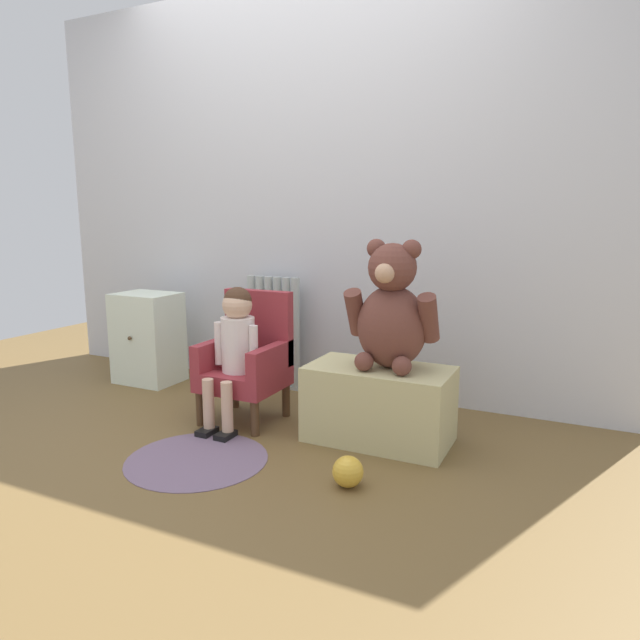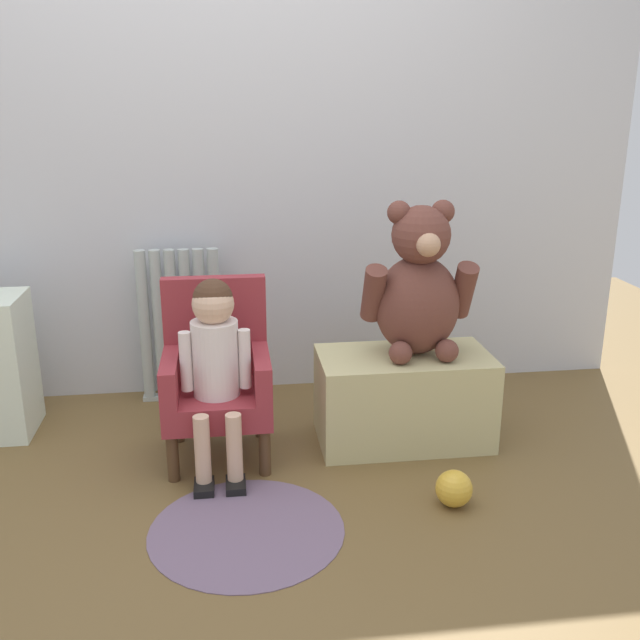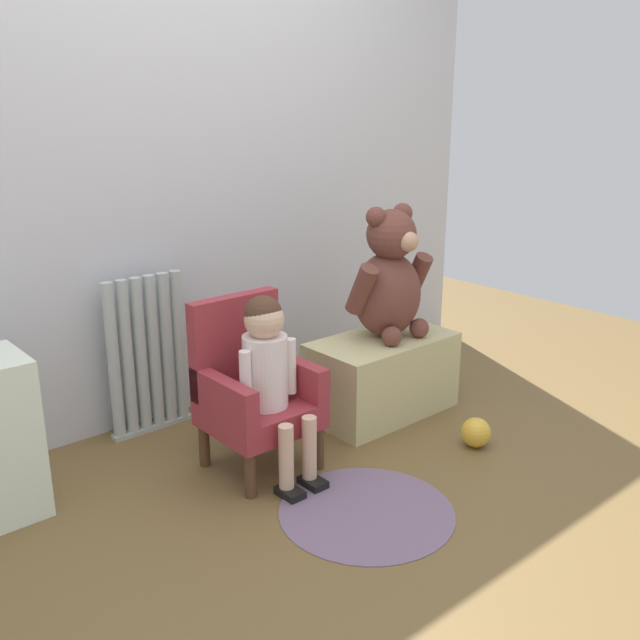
{
  "view_description": "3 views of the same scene",
  "coord_description": "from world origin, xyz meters",
  "px_view_note": "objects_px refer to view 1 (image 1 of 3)",
  "views": [
    {
      "loc": [
        1.58,
        -1.91,
        1.06
      ],
      "look_at": [
        0.39,
        0.56,
        0.56
      ],
      "focal_mm": 32.0,
      "sensor_mm": 36.0,
      "label": 1
    },
    {
      "loc": [
        0.04,
        -1.99,
        1.31
      ],
      "look_at": [
        0.37,
        0.56,
        0.51
      ],
      "focal_mm": 40.0,
      "sensor_mm": 36.0,
      "label": 2
    },
    {
      "loc": [
        -1.5,
        -1.57,
        1.4
      ],
      "look_at": [
        0.3,
        0.51,
        0.54
      ],
      "focal_mm": 40.0,
      "sensor_mm": 36.0,
      "label": 3
    }
  ],
  "objects_px": {
    "radiator": "(274,333)",
    "floor_rug": "(197,459)",
    "small_dresser": "(148,338)",
    "large_teddy_bear": "(392,312)",
    "child_figure": "(235,337)",
    "low_bench": "(379,404)",
    "toy_ball": "(348,472)",
    "child_armchair": "(248,360)"
  },
  "relations": [
    {
      "from": "radiator",
      "to": "floor_rug",
      "type": "relative_size",
      "value": 1.11
    },
    {
      "from": "low_bench",
      "to": "large_teddy_bear",
      "type": "xyz_separation_m",
      "value": [
        0.05,
        0.02,
        0.44
      ]
    },
    {
      "from": "child_figure",
      "to": "floor_rug",
      "type": "bearing_deg",
      "value": -79.33
    },
    {
      "from": "small_dresser",
      "to": "floor_rug",
      "type": "xyz_separation_m",
      "value": [
        1.03,
        -0.85,
        -0.29
      ]
    },
    {
      "from": "low_bench",
      "to": "floor_rug",
      "type": "height_order",
      "value": "low_bench"
    },
    {
      "from": "floor_rug",
      "to": "large_teddy_bear",
      "type": "bearing_deg",
      "value": 39.88
    },
    {
      "from": "large_teddy_bear",
      "to": "small_dresser",
      "type": "bearing_deg",
      "value": 171.08
    },
    {
      "from": "small_dresser",
      "to": "child_figure",
      "type": "bearing_deg",
      "value": -22.97
    },
    {
      "from": "small_dresser",
      "to": "large_teddy_bear",
      "type": "distance_m",
      "value": 1.78
    },
    {
      "from": "large_teddy_bear",
      "to": "child_figure",
      "type": "bearing_deg",
      "value": -170.38
    },
    {
      "from": "low_bench",
      "to": "large_teddy_bear",
      "type": "distance_m",
      "value": 0.45
    },
    {
      "from": "child_armchair",
      "to": "small_dresser",
      "type": "bearing_deg",
      "value": 162.84
    },
    {
      "from": "large_teddy_bear",
      "to": "toy_ball",
      "type": "relative_size",
      "value": 4.76
    },
    {
      "from": "small_dresser",
      "to": "child_armchair",
      "type": "xyz_separation_m",
      "value": [
        0.95,
        -0.29,
        0.03
      ]
    },
    {
      "from": "child_armchair",
      "to": "toy_ball",
      "type": "xyz_separation_m",
      "value": [
        0.78,
        -0.5,
        -0.25
      ]
    },
    {
      "from": "radiator",
      "to": "child_armchair",
      "type": "distance_m",
      "value": 0.57
    },
    {
      "from": "child_figure",
      "to": "toy_ball",
      "type": "relative_size",
      "value": 5.68
    },
    {
      "from": "small_dresser",
      "to": "large_teddy_bear",
      "type": "relative_size",
      "value": 0.97
    },
    {
      "from": "child_armchair",
      "to": "child_figure",
      "type": "relative_size",
      "value": 0.94
    },
    {
      "from": "floor_rug",
      "to": "child_figure",
      "type": "bearing_deg",
      "value": 100.67
    },
    {
      "from": "small_dresser",
      "to": "low_bench",
      "type": "bearing_deg",
      "value": -9.75
    },
    {
      "from": "small_dresser",
      "to": "child_armchair",
      "type": "distance_m",
      "value": 0.99
    },
    {
      "from": "radiator",
      "to": "child_figure",
      "type": "bearing_deg",
      "value": -76.02
    },
    {
      "from": "child_figure",
      "to": "low_bench",
      "type": "xyz_separation_m",
      "value": [
        0.73,
        0.11,
        -0.28
      ]
    },
    {
      "from": "small_dresser",
      "to": "low_bench",
      "type": "xyz_separation_m",
      "value": [
        1.68,
        -0.29,
        -0.11
      ]
    },
    {
      "from": "small_dresser",
      "to": "radiator",
      "type": "bearing_deg",
      "value": 17.68
    },
    {
      "from": "radiator",
      "to": "child_figure",
      "type": "relative_size",
      "value": 0.98
    },
    {
      "from": "child_armchair",
      "to": "child_figure",
      "type": "height_order",
      "value": "child_figure"
    },
    {
      "from": "floor_rug",
      "to": "toy_ball",
      "type": "relative_size",
      "value": 4.99
    },
    {
      "from": "small_dresser",
      "to": "floor_rug",
      "type": "distance_m",
      "value": 1.37
    },
    {
      "from": "floor_rug",
      "to": "low_bench",
      "type": "bearing_deg",
      "value": 41.01
    },
    {
      "from": "child_armchair",
      "to": "low_bench",
      "type": "height_order",
      "value": "child_armchair"
    },
    {
      "from": "small_dresser",
      "to": "child_figure",
      "type": "distance_m",
      "value": 1.04
    },
    {
      "from": "small_dresser",
      "to": "child_figure",
      "type": "xyz_separation_m",
      "value": [
        0.95,
        -0.4,
        0.17
      ]
    },
    {
      "from": "low_bench",
      "to": "child_figure",
      "type": "bearing_deg",
      "value": -171.11
    },
    {
      "from": "radiator",
      "to": "large_teddy_bear",
      "type": "relative_size",
      "value": 1.16
    },
    {
      "from": "radiator",
      "to": "toy_ball",
      "type": "distance_m",
      "value": 1.43
    },
    {
      "from": "child_armchair",
      "to": "large_teddy_bear",
      "type": "height_order",
      "value": "large_teddy_bear"
    },
    {
      "from": "low_bench",
      "to": "toy_ball",
      "type": "height_order",
      "value": "low_bench"
    },
    {
      "from": "small_dresser",
      "to": "toy_ball",
      "type": "relative_size",
      "value": 4.6
    },
    {
      "from": "radiator",
      "to": "floor_rug",
      "type": "height_order",
      "value": "radiator"
    },
    {
      "from": "child_figure",
      "to": "large_teddy_bear",
      "type": "xyz_separation_m",
      "value": [
        0.78,
        0.13,
        0.16
      ]
    }
  ]
}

